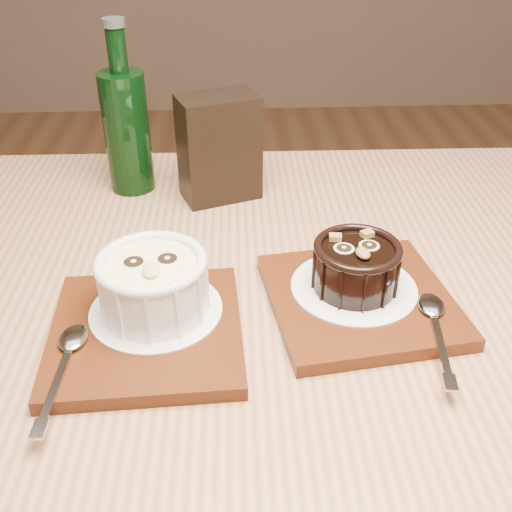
{
  "coord_description": "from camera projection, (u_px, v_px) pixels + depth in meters",
  "views": [
    {
      "loc": [
        -0.13,
        -0.69,
        1.13
      ],
      "look_at": [
        -0.11,
        -0.21,
        0.81
      ],
      "focal_mm": 42.0,
      "sensor_mm": 36.0,
      "label": 1
    }
  ],
  "objects": [
    {
      "name": "tray_right",
      "position": [
        360.0,
        300.0,
        0.61
      ],
      "size": [
        0.2,
        0.2,
        0.01
      ],
      "primitive_type": "cube",
      "rotation": [
        0.0,
        0.0,
        0.14
      ],
      "color": "#4F210D",
      "rests_on": "table"
    },
    {
      "name": "ramekin_white",
      "position": [
        153.0,
        282.0,
        0.57
      ],
      "size": [
        0.11,
        0.11,
        0.06
      ],
      "rotation": [
        0.0,
        0.0,
        0.13
      ],
      "color": "white",
      "rests_on": "doily_left"
    },
    {
      "name": "spoon_right",
      "position": [
        437.0,
        328.0,
        0.56
      ],
      "size": [
        0.04,
        0.14,
        0.01
      ],
      "primitive_type": null,
      "rotation": [
        0.0,
        0.0,
        -0.14
      ],
      "color": "#B6B9BF",
      "rests_on": "tray_right"
    },
    {
      "name": "doily_left",
      "position": [
        156.0,
        310.0,
        0.59
      ],
      "size": [
        0.13,
        0.13,
        0.0
      ],
      "primitive_type": "cylinder",
      "color": "white",
      "rests_on": "tray_left"
    },
    {
      "name": "ramekin_dark",
      "position": [
        356.0,
        264.0,
        0.6
      ],
      "size": [
        0.09,
        0.09,
        0.05
      ],
      "rotation": [
        0.0,
        0.0,
        0.15
      ],
      "color": "black",
      "rests_on": "doily_right"
    },
    {
      "name": "spoon_left",
      "position": [
        63.0,
        364.0,
        0.52
      ],
      "size": [
        0.03,
        0.14,
        0.01
      ],
      "primitive_type": null,
      "rotation": [
        0.0,
        0.0,
        -0.05
      ],
      "color": "#B6B9BF",
      "rests_on": "tray_left"
    },
    {
      "name": "table",
      "position": [
        260.0,
        373.0,
        0.66
      ],
      "size": [
        1.21,
        0.82,
        0.75
      ],
      "rotation": [
        0.0,
        0.0,
        -0.01
      ],
      "color": "#92613F",
      "rests_on": "ground"
    },
    {
      "name": "condiment_stand",
      "position": [
        219.0,
        148.0,
        0.78
      ],
      "size": [
        0.11,
        0.09,
        0.14
      ],
      "primitive_type": "cube",
      "rotation": [
        0.0,
        0.0,
        0.35
      ],
      "color": "black",
      "rests_on": "table"
    },
    {
      "name": "green_bottle",
      "position": [
        127.0,
        128.0,
        0.8
      ],
      "size": [
        0.06,
        0.06,
        0.23
      ],
      "color": "black",
      "rests_on": "table"
    },
    {
      "name": "tray_left",
      "position": [
        147.0,
        332.0,
        0.57
      ],
      "size": [
        0.19,
        0.19,
        0.01
      ],
      "primitive_type": "cube",
      "rotation": [
        0.0,
        0.0,
        0.05
      ],
      "color": "#4F210D",
      "rests_on": "table"
    },
    {
      "name": "doily_right",
      "position": [
        354.0,
        287.0,
        0.62
      ],
      "size": [
        0.13,
        0.13,
        0.0
      ],
      "primitive_type": "cylinder",
      "color": "white",
      "rests_on": "tray_right"
    }
  ]
}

